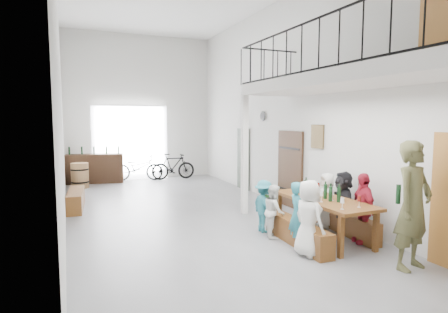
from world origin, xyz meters
name	(u,v)px	position (x,y,z in m)	size (l,w,h in m)	color
floor	(188,214)	(0.00, 0.00, 0.00)	(12.00, 12.00, 0.00)	slate
room_walls	(187,66)	(0.00, 0.00, 3.55)	(12.00, 12.00, 12.00)	silver
gateway_portal	(131,143)	(-0.40, 5.94, 1.40)	(2.80, 0.08, 2.80)	white
right_wall_decor	(330,145)	(2.70, -1.87, 1.74)	(0.07, 8.28, 5.07)	#9E6328
balcony	(344,82)	(1.98, -3.13, 2.96)	(1.52, 5.62, 4.00)	silver
tasting_table	(323,203)	(1.82, -2.81, 0.71)	(0.93, 2.24, 0.79)	brown
bench_inner	(297,233)	(1.18, -2.90, 0.22)	(0.30, 1.89, 0.43)	brown
bench_wall	(345,223)	(2.45, -2.73, 0.22)	(0.24, 1.87, 0.43)	brown
tableware	(327,192)	(1.83, -2.90, 0.93)	(0.63, 1.50, 0.35)	black
side_bench	(76,200)	(-2.50, 1.65, 0.24)	(0.37, 1.69, 0.47)	brown
oak_barrel	(80,176)	(-2.29, 4.76, 0.42)	(0.58, 0.58, 0.85)	#8C5F3D
serving_counter	(95,169)	(-1.75, 5.65, 0.52)	(1.99, 0.55, 1.05)	#382214
counter_bottles	(94,150)	(-1.75, 5.66, 1.19)	(1.72, 0.38, 0.28)	black
guest_left_a	(309,218)	(1.02, -3.47, 0.65)	(0.63, 0.41, 1.29)	silver
guest_left_b	(297,215)	(1.08, -3.04, 0.60)	(0.44, 0.29, 1.19)	#25707D
guest_left_c	(274,211)	(1.02, -2.34, 0.52)	(0.50, 0.39, 1.03)	silver
guest_left_d	(264,206)	(1.00, -1.98, 0.53)	(0.69, 0.40, 1.07)	#25707D
guest_right_a	(363,208)	(2.35, -3.29, 0.66)	(0.77, 0.32, 1.32)	maroon
guest_right_b	(343,202)	(2.43, -2.67, 0.63)	(1.17, 0.37, 1.26)	black
guest_right_c	(327,200)	(2.41, -2.18, 0.58)	(0.57, 0.37, 1.16)	silver
host_standing	(413,205)	(2.16, -4.53, 0.99)	(0.72, 0.47, 1.98)	#4C4B2A
potted_plant	(266,194)	(2.45, 0.53, 0.19)	(0.35, 0.30, 0.39)	#164513
bicycle_near	(138,168)	(-0.20, 5.60, 0.48)	(0.64, 1.85, 0.97)	black
bicycle_far	(173,166)	(1.09, 5.34, 0.50)	(0.47, 1.67, 1.00)	black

